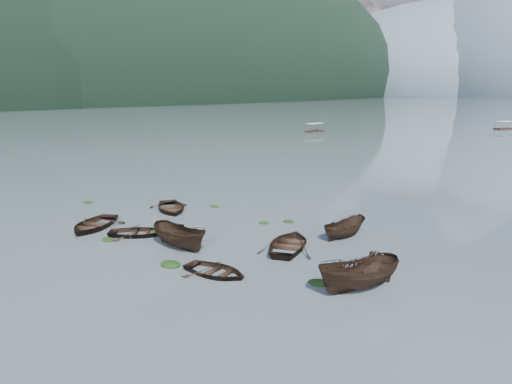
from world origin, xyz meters
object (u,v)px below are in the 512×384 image
Objects in this scene: rowboat_0 at (94,228)px; rowboat_3 at (289,248)px; pontoon_centre at (504,129)px; pontoon_left at (315,132)px.

rowboat_3 is at bearing -4.69° from rowboat_0.
pontoon_left is at bearing -104.81° from pontoon_centre.
pontoon_left is (-28.97, 79.09, 0.00)m from rowboat_0.
rowboat_0 is 0.99× the size of rowboat_3.
rowboat_0 is 0.92× the size of pontoon_centre.
rowboat_3 is 0.94× the size of pontoon_left.
pontoon_left reaches higher than rowboat_0.
rowboat_0 is 14.74m from rowboat_3.
pontoon_centre reaches higher than rowboat_3.
rowboat_3 is at bearing -57.53° from pontoon_centre.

